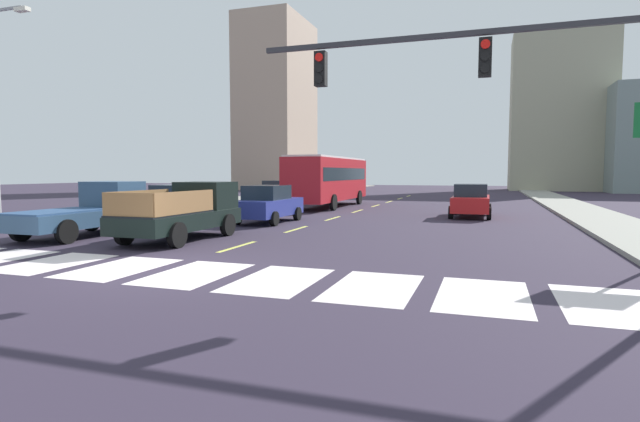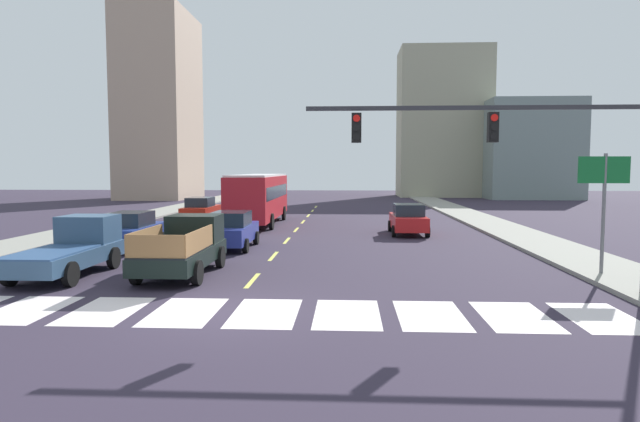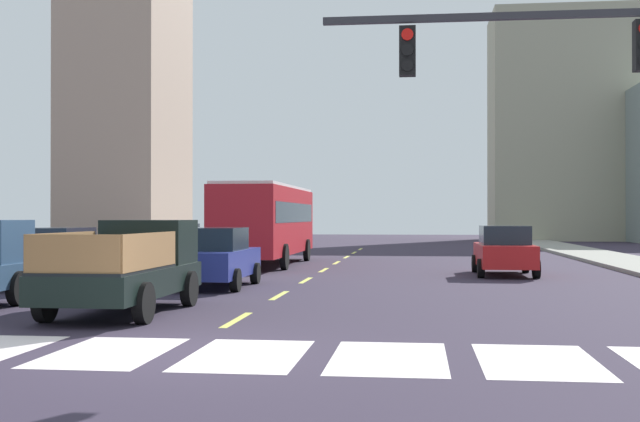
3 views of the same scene
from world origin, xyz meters
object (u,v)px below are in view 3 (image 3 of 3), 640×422
city_bus (267,219)px  pickup_stakebed (131,268)px  sedan_far (215,258)px  sedan_mid (57,257)px  sedan_near_left (504,250)px  sedan_near_right (177,243)px

city_bus → pickup_stakebed: bearing=-88.2°
sedan_far → sedan_mid: same height
city_bus → sedan_far: (0.50, -10.77, -1.09)m
sedan_near_left → sedan_near_right: bearing=155.9°
sedan_far → sedan_near_right: same height
sedan_near_right → sedan_near_left: size_ratio=1.00×
pickup_stakebed → sedan_mid: size_ratio=1.18×
pickup_stakebed → sedan_far: (0.35, 5.98, -0.08)m
pickup_stakebed → sedan_far: pickup_stakebed is taller
sedan_far → sedan_near_left: bearing=36.6°
sedan_far → sedan_mid: bearing=-171.8°
sedan_near_right → sedan_near_left: bearing=-23.6°
city_bus → sedan_near_left: city_bus is taller
sedan_mid → sedan_near_left: 14.77m
city_bus → sedan_near_left: size_ratio=2.45×
pickup_stakebed → city_bus: (-0.15, 16.75, 1.02)m
city_bus → sedan_mid: size_ratio=2.45×
pickup_stakebed → sedan_near_left: size_ratio=1.18×
sedan_far → pickup_stakebed: bearing=-90.8°
pickup_stakebed → sedan_near_right: bearing=106.6°
sedan_far → sedan_near_left: (8.78, 5.91, 0.00)m
pickup_stakebed → sedan_near_left: bearing=55.3°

